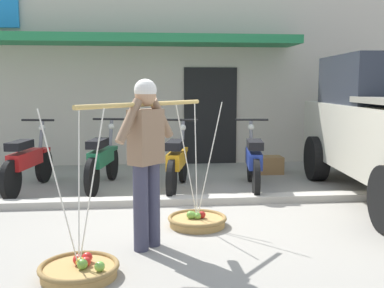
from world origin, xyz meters
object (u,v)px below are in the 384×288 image
fruit_vendor (146,152)px  wooden_crate (270,165)px  fruit_basket_right_side (79,269)px  motorcycle_third_in_row (177,162)px  motorcycle_nearest_shop (27,162)px  motorcycle_second_in_row (102,160)px  fruit_basket_left_side (197,220)px  motorcycle_end_of_row (253,161)px

fruit_vendor → wooden_crate: fruit_vendor is taller
fruit_basket_right_side → motorcycle_third_in_row: bearing=71.6°
fruit_vendor → motorcycle_nearest_shop: bearing=123.8°
motorcycle_second_in_row → wooden_crate: 3.16m
fruit_basket_left_side → motorcycle_third_in_row: fruit_basket_left_side is taller
motorcycle_end_of_row → fruit_basket_left_side: bearing=-121.2°
motorcycle_second_in_row → motorcycle_end_of_row: size_ratio=1.00×
fruit_basket_right_side → fruit_basket_left_side: bearing=49.0°
motorcycle_nearest_shop → motorcycle_second_in_row: 1.14m
motorcycle_second_in_row → motorcycle_third_in_row: (1.18, -0.31, 0.00)m
fruit_basket_left_side → motorcycle_nearest_shop: size_ratio=0.80×
fruit_vendor → motorcycle_second_in_row: fruit_vendor is taller
motorcycle_second_in_row → motorcycle_third_in_row: bearing=-14.5°
fruit_vendor → fruit_basket_left_side: 1.27m
motorcycle_end_of_row → wooden_crate: bearing=64.1°
wooden_crate → fruit_basket_right_side: bearing=-123.0°
fruit_basket_right_side → motorcycle_second_in_row: 3.52m
fruit_basket_right_side → motorcycle_nearest_shop: 3.64m
motorcycle_end_of_row → fruit_vendor: bearing=-124.1°
motorcycle_nearest_shop → motorcycle_end_of_row: same height
wooden_crate → motorcycle_second_in_row: bearing=-162.7°
fruit_basket_left_side → motorcycle_nearest_shop: 3.20m
fruit_vendor → fruit_basket_right_side: size_ratio=1.17×
fruit_basket_right_side → motorcycle_third_in_row: fruit_basket_right_side is taller
motorcycle_third_in_row → fruit_basket_left_side: bearing=-86.9°
fruit_basket_right_side → motorcycle_end_of_row: 3.88m
motorcycle_nearest_shop → motorcycle_second_in_row: size_ratio=1.00×
fruit_basket_right_side → motorcycle_nearest_shop: bearing=110.2°
motorcycle_second_in_row → motorcycle_end_of_row: (2.37, -0.37, 0.00)m
motorcycle_third_in_row → wooden_crate: 2.22m
motorcycle_third_in_row → wooden_crate: size_ratio=4.08×
fruit_vendor → motorcycle_third_in_row: 2.63m
wooden_crate → motorcycle_third_in_row: bearing=-145.8°
fruit_basket_left_side → motorcycle_second_in_row: bearing=120.6°
fruit_basket_left_side → motorcycle_second_in_row: size_ratio=0.80×
fruit_basket_left_side → motorcycle_second_in_row: fruit_basket_left_side is taller
motorcycle_nearest_shop → motorcycle_second_in_row: (1.13, 0.10, 0.00)m
fruit_basket_left_side → motorcycle_third_in_row: (-0.10, 1.86, 0.38)m
motorcycle_third_in_row → fruit_vendor: bearing=-100.8°
fruit_basket_right_side → motorcycle_end_of_row: fruit_basket_right_side is taller
fruit_basket_left_side → motorcycle_end_of_row: size_ratio=0.80×
fruit_basket_left_side → motorcycle_end_of_row: 2.14m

